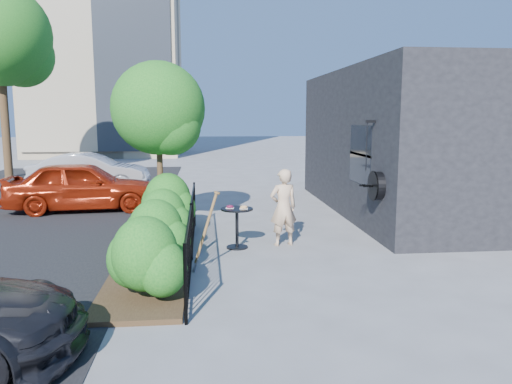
{
  "coord_description": "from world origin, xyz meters",
  "views": [
    {
      "loc": [
        -1.22,
        -9.27,
        2.7
      ],
      "look_at": [
        -0.21,
        0.6,
        1.2
      ],
      "focal_mm": 35.0,
      "sensor_mm": 36.0,
      "label": 1
    }
  ],
  "objects": [
    {
      "name": "ground",
      "position": [
        0.0,
        0.0,
        0.0
      ],
      "size": [
        120.0,
        120.0,
        0.0
      ],
      "primitive_type": "plane",
      "color": "gray",
      "rests_on": "ground"
    },
    {
      "name": "shovel",
      "position": [
        -1.26,
        -0.7,
        0.64
      ],
      "size": [
        0.5,
        0.19,
        1.46
      ],
      "color": "brown",
      "rests_on": "ground"
    },
    {
      "name": "street_tree_far",
      "position": [
        -9.94,
        13.96,
        5.92
      ],
      "size": [
        4.4,
        4.4,
        8.28
      ],
      "color": "#3F2B19",
      "rests_on": "ground"
    },
    {
      "name": "planting_bed",
      "position": [
        -2.2,
        0.0,
        0.04
      ],
      "size": [
        1.3,
        6.0,
        0.08
      ],
      "primitive_type": "cube",
      "color": "#382616",
      "rests_on": "ground"
    },
    {
      "name": "car_red",
      "position": [
        -4.75,
        5.43,
        0.72
      ],
      "size": [
        4.39,
        2.11,
        1.45
      ],
      "primitive_type": "imported",
      "rotation": [
        0.0,
        0.0,
        1.67
      ],
      "color": "#9B230C",
      "rests_on": "ground"
    },
    {
      "name": "woman",
      "position": [
        0.4,
        0.92,
        0.82
      ],
      "size": [
        0.66,
        0.5,
        1.63
      ],
      "primitive_type": "imported",
      "rotation": [
        0.0,
        0.0,
        3.34
      ],
      "color": "#D7B08B",
      "rests_on": "ground"
    },
    {
      "name": "fence",
      "position": [
        -1.5,
        0.0,
        0.56
      ],
      "size": [
        0.05,
        6.05,
        1.1
      ],
      "color": "black",
      "rests_on": "ground"
    },
    {
      "name": "cafe_table",
      "position": [
        -0.58,
        0.79,
        0.58
      ],
      "size": [
        0.67,
        0.67,
        0.89
      ],
      "rotation": [
        0.0,
        0.0,
        -0.12
      ],
      "color": "black",
      "rests_on": "ground"
    },
    {
      "name": "patio_tree",
      "position": [
        -2.24,
        2.76,
        2.76
      ],
      "size": [
        2.2,
        2.2,
        3.94
      ],
      "color": "#3F2B19",
      "rests_on": "ground"
    },
    {
      "name": "car_silver",
      "position": [
        -5.42,
        9.4,
        0.69
      ],
      "size": [
        4.21,
        1.48,
        1.39
      ],
      "primitive_type": "imported",
      "rotation": [
        0.0,
        0.0,
        1.57
      ],
      "color": "#B2B2B7",
      "rests_on": "ground"
    },
    {
      "name": "shrubs",
      "position": [
        -2.1,
        0.1,
        0.7
      ],
      "size": [
        1.1,
        5.6,
        1.24
      ],
      "color": "#16601B",
      "rests_on": "ground"
    },
    {
      "name": "shop_building",
      "position": [
        5.5,
        4.5,
        2.0
      ],
      "size": [
        6.22,
        9.0,
        4.0
      ],
      "color": "black",
      "rests_on": "ground"
    }
  ]
}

